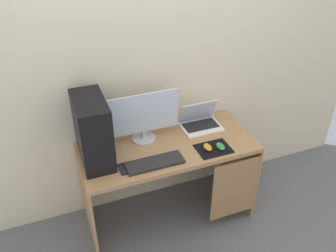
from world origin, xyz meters
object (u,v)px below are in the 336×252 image
cell_phone (124,169)px  monitor (143,117)px  keyboard (155,163)px  pc_tower (93,131)px  laptop (200,122)px  mouse_left (208,147)px  mouse_right (220,146)px

cell_phone → monitor: bearing=50.7°
keyboard → monitor: bearing=86.0°
monitor → keyboard: bearing=-94.0°
monitor → keyboard: 0.38m
pc_tower → cell_phone: 0.34m
monitor → laptop: 0.52m
mouse_left → pc_tower: bearing=166.5°
keyboard → mouse_left: bearing=2.7°
cell_phone → laptop: bearing=23.0°
mouse_left → laptop: bearing=74.6°
pc_tower → mouse_right: bearing=-13.6°
pc_tower → monitor: pc_tower is taller
monitor → cell_phone: (-0.24, -0.30, -0.21)m
mouse_right → mouse_left: bearing=165.3°
keyboard → cell_phone: (-0.22, 0.02, -0.01)m
mouse_left → mouse_right: (0.09, -0.03, 0.00)m
monitor → pc_tower: bearing=-165.1°
mouse_right → cell_phone: bearing=177.9°
monitor → cell_phone: monitor is taller
pc_tower → mouse_right: (0.90, -0.22, -0.22)m
mouse_left → monitor: bearing=143.7°
pc_tower → laptop: 0.93m
pc_tower → mouse_right: pc_tower is taller
mouse_right → cell_phone: mouse_right is taller
pc_tower → laptop: pc_tower is taller
mouse_left → cell_phone: 0.65m
monitor → cell_phone: size_ratio=4.40×
mouse_right → pc_tower: bearing=166.4°
laptop → mouse_right: (0.01, -0.34, -0.02)m
laptop → mouse_right: laptop is taller
pc_tower → laptop: (0.89, 0.12, -0.20)m
mouse_right → cell_phone: (-0.75, 0.03, -0.02)m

